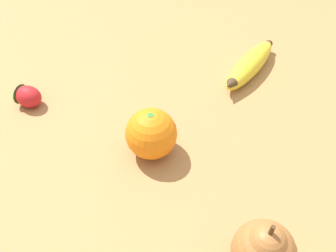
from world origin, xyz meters
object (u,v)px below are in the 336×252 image
pear (264,251)px  strawberry (27,96)px  banana (250,65)px  orange (151,134)px

pear → strawberry: pear is taller
banana → orange: (-0.08, 0.24, 0.02)m
pear → orange: bearing=6.0°
strawberry → banana: bearing=-144.0°
banana → orange: size_ratio=2.27×
banana → strawberry: banana is taller
pear → banana: bearing=-36.3°
pear → strawberry: size_ratio=1.52×
banana → pear: pear is taller
pear → strawberry: (0.42, 0.15, -0.02)m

